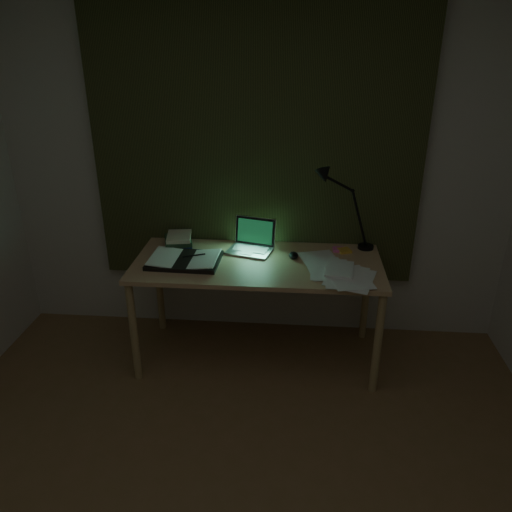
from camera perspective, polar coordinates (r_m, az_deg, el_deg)
The scene contains 11 objects.
wall_back at distance 3.44m, azimuth 0.05°, elevation 10.32°, with size 3.50×0.00×2.50m, color beige.
curtain at distance 3.36m, azimuth -0.01°, elevation 13.48°, with size 2.20×0.06×2.00m, color #282D16.
desk at distance 3.37m, azimuth 0.18°, elevation -6.26°, with size 1.59×0.70×0.73m, color tan, non-canonical shape.
laptop at distance 3.31m, azimuth -0.76°, elevation 2.10°, with size 0.29×0.32×0.21m, color silver, non-canonical shape.
open_textbook at distance 3.22m, azimuth -8.16°, elevation -0.40°, with size 0.45×0.32×0.04m, color white, non-canonical shape.
book_stack at distance 3.48m, azimuth -8.76°, elevation 1.85°, with size 0.18×0.21×0.09m, color white, non-canonical shape.
loose_papers at distance 3.12m, azimuth 8.49°, elevation -1.41°, with size 0.37×0.40×0.02m, color white, non-canonical shape.
mouse at distance 3.26m, azimuth 4.31°, elevation 0.07°, with size 0.06×0.10×0.04m, color black.
sticky_yellow at distance 3.40m, azimuth 10.06°, elevation 0.62°, with size 0.08×0.08×0.02m, color gold.
sticky_pink at distance 3.41m, azimuth 9.39°, elevation 0.73°, with size 0.07×0.07×0.02m, color pink.
desk_lamp at distance 3.39m, azimuth 12.83°, elevation 5.37°, with size 0.39×0.30×0.58m, color black, non-canonical shape.
Camera 1 is at (0.28, -1.33, 2.07)m, focal length 35.00 mm.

